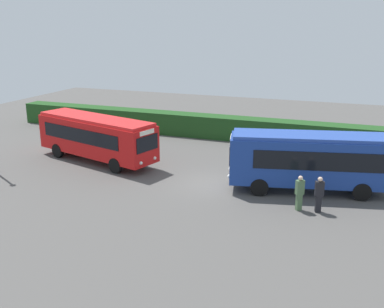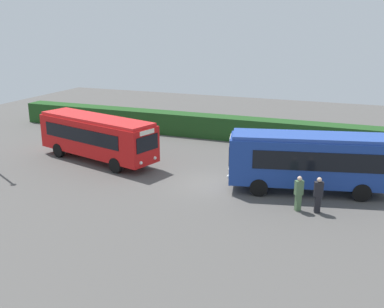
% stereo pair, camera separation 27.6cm
% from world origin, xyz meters
% --- Properties ---
extents(ground_plane, '(64.00, 64.00, 0.00)m').
position_xyz_m(ground_plane, '(0.00, 0.00, 0.00)').
color(ground_plane, '#514F4C').
extents(bus_red, '(9.67, 4.80, 3.10)m').
position_xyz_m(bus_red, '(-8.88, 1.51, 1.79)').
color(bus_red, red).
rests_on(bus_red, ground_plane).
extents(bus_blue, '(9.12, 4.34, 3.32)m').
position_xyz_m(bus_blue, '(5.44, 0.82, 1.90)').
color(bus_blue, navy).
rests_on(bus_blue, ground_plane).
extents(person_left, '(0.44, 0.35, 1.78)m').
position_xyz_m(person_left, '(3.64, 3.22, 0.94)').
color(person_left, silver).
rests_on(person_left, ground_plane).
extents(person_center, '(0.48, 0.45, 1.85)m').
position_xyz_m(person_center, '(5.37, -2.11, 0.99)').
color(person_center, '#4C6B47').
rests_on(person_center, ground_plane).
extents(person_right, '(0.49, 0.37, 1.88)m').
position_xyz_m(person_right, '(6.32, -2.00, 1.00)').
color(person_right, black).
rests_on(person_right, ground_plane).
extents(person_far, '(0.31, 0.50, 1.66)m').
position_xyz_m(person_far, '(6.57, 4.87, 0.86)').
color(person_far, maroon).
rests_on(person_far, ground_plane).
extents(hedge_row, '(44.00, 1.73, 1.84)m').
position_xyz_m(hedge_row, '(0.00, 10.69, 0.92)').
color(hedge_row, '#1F481C').
rests_on(hedge_row, ground_plane).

